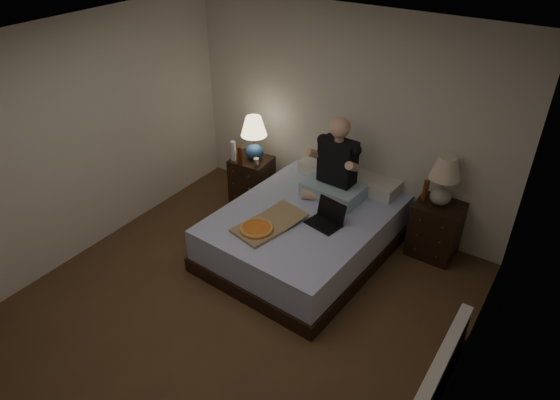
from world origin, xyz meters
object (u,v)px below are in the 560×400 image
Objects in this scene: nightstand_left at (252,180)px; soda_can at (256,162)px; pizza_box at (257,229)px; radiator at (433,384)px; water_bottle at (233,151)px; nightstand_right at (435,229)px; person at (336,160)px; beer_bottle_right at (426,190)px; bed at (306,231)px; lamp_left at (254,138)px; beer_bottle_left at (240,155)px; lamp_right at (444,181)px; laptop at (324,215)px.

nightstand_left is 0.40m from soda_can.
pizza_box is 2.16m from radiator.
radiator is at bearing -28.54° from soda_can.
water_bottle is 0.34m from soda_can.
radiator is at bearing -25.50° from water_bottle.
nightstand_left is at bearing 145.63° from soda_can.
nightstand_right is 1.34m from person.
beer_bottle_right reaches higher than pizza_box.
soda_can is (-0.97, 0.42, 0.40)m from bed.
bed is 3.74× the size of lamp_left.
bed is 1.30m from beer_bottle_left.
soda_can is at bearing -39.23° from nightstand_left.
bed is 1.13m from soda_can.
nightstand_left is 0.80× the size of pizza_box.
pizza_box is at bearing -53.07° from lamp_left.
nightstand_right is at bearing 109.07° from radiator.
nightstand_left is 2.21m from beer_bottle_right.
nightstand_left is 2.34m from nightstand_right.
lamp_left is 0.74× the size of pizza_box.
pizza_box is (0.91, -1.13, 0.26)m from nightstand_left.
pizza_box is (0.75, -1.02, -0.09)m from soda_can.
lamp_right reaches higher than beer_bottle_left.
lamp_right is at bearing 19.79° from person.
radiator is (0.83, -1.87, -0.56)m from beer_bottle_right.
nightstand_right is 0.40× the size of radiator.
person reaches higher than water_bottle.
soda_can is 0.43× the size of beer_bottle_right.
bed is 2.25× the size of person.
nightstand_right is at bearing 4.99° from lamp_left.
nightstand_right is 1.14× the size of lamp_right.
radiator is (3.14, -1.50, -0.53)m from water_bottle.
nightstand_left is at bearing 151.13° from radiator.
beer_bottle_left is at bearing -171.84° from person.
lamp_right is 2.39m from beer_bottle_left.
lamp_left is 3.46m from radiator.
person reaches higher than beer_bottle_right.
radiator is (0.65, -1.87, -0.12)m from nightstand_right.
person reaches higher than pizza_box.
nightstand_left is 2.43× the size of water_bottle.
soda_can is 0.11× the size of person.
laptop is at bearing -136.18° from lamp_right.
laptop is (-0.92, -0.87, 0.32)m from nightstand_right.
beer_bottle_right is at bearing 9.74° from soda_can.
person is 1.17m from pizza_box.
beer_bottle_left is at bearing -160.31° from soda_can.
person is at bearing 4.40° from beer_bottle_left.
beer_bottle_left is 1.35m from pizza_box.
radiator is at bearing -21.14° from laptop.
beer_bottle_left is 3.39m from radiator.
pizza_box is at bearing -106.84° from bed.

